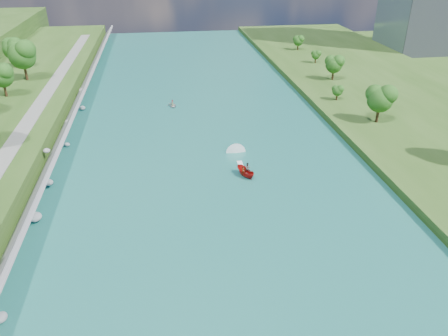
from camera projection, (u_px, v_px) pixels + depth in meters
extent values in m
plane|color=#2D5119|center=(222.00, 226.00, 59.39)|extent=(260.00, 260.00, 0.00)
cube|color=#1B6758|center=(205.00, 160.00, 76.86)|extent=(55.00, 240.00, 0.10)
cube|color=slate|center=(51.00, 161.00, 72.64)|extent=(3.54, 236.00, 4.05)
ellipsoid|color=gray|center=(1.00, 317.00, 44.21)|extent=(1.27, 1.47, 0.92)
ellipsoid|color=gray|center=(35.00, 217.00, 59.70)|extent=(1.72, 1.93, 1.18)
ellipsoid|color=gray|center=(49.00, 182.00, 67.63)|extent=(1.38, 1.14, 0.99)
ellipsoid|color=gray|center=(47.00, 151.00, 73.88)|extent=(1.17, 1.18, 0.78)
ellipsoid|color=gray|center=(67.00, 144.00, 81.27)|extent=(1.04, 0.85, 0.74)
ellipsoid|color=gray|center=(68.00, 122.00, 88.18)|extent=(1.46, 1.47, 1.16)
ellipsoid|color=gray|center=(82.00, 108.00, 98.54)|extent=(1.26, 1.23, 0.93)
ellipsoid|color=gray|center=(82.00, 90.00, 105.77)|extent=(1.57, 1.92, 0.94)
cube|color=gray|center=(6.00, 154.00, 70.95)|extent=(3.00, 200.00, 0.10)
ellipsoid|color=#2A4E14|center=(2.00, 77.00, 95.17)|extent=(5.26, 5.26, 8.76)
ellipsoid|color=#2A4E14|center=(22.00, 57.00, 105.73)|extent=(6.92, 6.92, 11.53)
ellipsoid|color=#2A4E14|center=(13.00, 50.00, 116.52)|extent=(5.69, 5.69, 9.49)
ellipsoid|color=#2A4E14|center=(380.00, 100.00, 86.77)|extent=(5.52, 5.52, 9.20)
ellipsoid|color=#2A4E14|center=(337.00, 91.00, 100.00)|extent=(2.51, 2.51, 4.18)
ellipsoid|color=#2A4E14|center=(334.00, 65.00, 113.59)|extent=(4.64, 4.64, 7.74)
ellipsoid|color=#2A4E14|center=(316.00, 55.00, 129.87)|extent=(2.73, 2.73, 4.54)
ellipsoid|color=#2A4E14|center=(298.00, 41.00, 144.78)|extent=(3.43, 3.43, 5.71)
imported|color=#AA110D|center=(245.00, 172.00, 71.28)|extent=(3.08, 4.27, 1.55)
imported|color=#66605B|center=(243.00, 171.00, 70.71)|extent=(0.69, 0.61, 1.58)
imported|color=#66605B|center=(248.00, 168.00, 71.58)|extent=(0.85, 0.67, 1.73)
cube|color=white|center=(242.00, 167.00, 74.25)|extent=(0.90, 5.00, 0.06)
imported|color=#94989C|center=(173.00, 105.00, 101.08)|extent=(2.97, 3.62, 0.65)
imported|color=#66605B|center=(172.00, 103.00, 100.82)|extent=(0.74, 0.62, 1.28)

